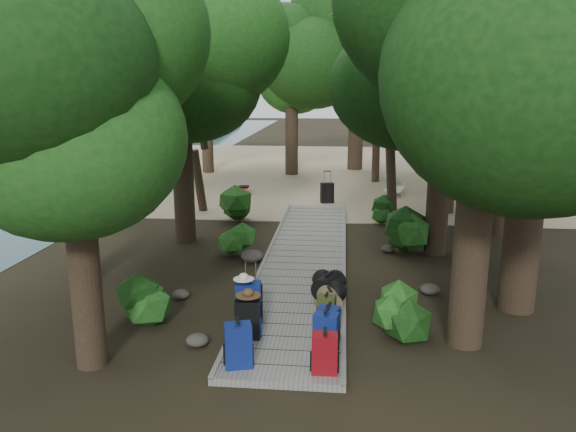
# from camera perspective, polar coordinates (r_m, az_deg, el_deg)

# --- Properties ---
(ground) EXTENTS (120.00, 120.00, 0.00)m
(ground) POSITION_cam_1_polar(r_m,az_deg,el_deg) (12.99, 1.44, -6.00)
(ground) COLOR black
(ground) RESTS_ON ground
(sand_beach) EXTENTS (40.00, 22.00, 0.02)m
(sand_beach) POSITION_cam_1_polar(r_m,az_deg,el_deg) (28.57, 3.83, 4.65)
(sand_beach) COLOR tan
(sand_beach) RESTS_ON ground
(boardwalk) EXTENTS (2.00, 12.00, 0.12)m
(boardwalk) POSITION_cam_1_polar(r_m,az_deg,el_deg) (13.92, 1.75, -4.41)
(boardwalk) COLOR gray
(boardwalk) RESTS_ON ground
(backpack_left_a) EXTENTS (0.46, 0.38, 0.76)m
(backpack_left_a) POSITION_cam_1_polar(r_m,az_deg,el_deg) (8.66, -5.09, -12.73)
(backpack_left_a) COLOR navy
(backpack_left_a) RESTS_ON boardwalk
(backpack_left_b) EXTENTS (0.44, 0.33, 0.75)m
(backpack_left_b) POSITION_cam_1_polar(r_m,az_deg,el_deg) (9.56, -4.12, -10.14)
(backpack_left_b) COLOR black
(backpack_left_b) RESTS_ON boardwalk
(backpack_left_c) EXTENTS (0.47, 0.36, 0.83)m
(backpack_left_c) POSITION_cam_1_polar(r_m,az_deg,el_deg) (10.13, -4.05, -8.52)
(backpack_left_c) COLOR navy
(backpack_left_c) RESTS_ON boardwalk
(backpack_right_a) EXTENTS (0.38, 0.27, 0.67)m
(backpack_right_a) POSITION_cam_1_polar(r_m,az_deg,el_deg) (8.50, 3.75, -13.55)
(backpack_right_a) COLOR maroon
(backpack_right_a) RESTS_ON boardwalk
(backpack_right_b) EXTENTS (0.42, 0.33, 0.69)m
(backpack_right_b) POSITION_cam_1_polar(r_m,az_deg,el_deg) (9.14, 3.87, -11.48)
(backpack_right_b) COLOR navy
(backpack_right_b) RESTS_ON boardwalk
(backpack_right_c) EXTENTS (0.40, 0.33, 0.59)m
(backpack_right_c) POSITION_cam_1_polar(r_m,az_deg,el_deg) (9.61, 4.15, -10.52)
(backpack_right_c) COLOR navy
(backpack_right_c) RESTS_ON boardwalk
(backpack_right_d) EXTENTS (0.35, 0.28, 0.49)m
(backpack_right_d) POSITION_cam_1_polar(r_m,az_deg,el_deg) (10.32, 3.93, -9.11)
(backpack_right_d) COLOR #313B17
(backpack_right_d) RESTS_ON boardwalk
(duffel_right_khaki) EXTENTS (0.51, 0.64, 0.38)m
(duffel_right_khaki) POSITION_cam_1_polar(r_m,az_deg,el_deg) (10.77, 4.23, -8.46)
(duffel_right_khaki) COLOR olive
(duffel_right_khaki) RESTS_ON boardwalk
(duffel_right_black) EXTENTS (0.70, 0.84, 0.45)m
(duffel_right_black) POSITION_cam_1_polar(r_m,az_deg,el_deg) (11.37, 4.17, -7.05)
(duffel_right_black) COLOR black
(duffel_right_black) RESTS_ON boardwalk
(suitcase_on_boardwalk) EXTENTS (0.42, 0.29, 0.59)m
(suitcase_on_boardwalk) POSITION_cam_1_polar(r_m,az_deg,el_deg) (10.47, -3.78, -8.49)
(suitcase_on_boardwalk) COLOR black
(suitcase_on_boardwalk) RESTS_ON boardwalk
(lone_suitcase_on_sand) EXTENTS (0.52, 0.39, 0.73)m
(lone_suitcase_on_sand) POSITION_cam_1_polar(r_m,az_deg,el_deg) (20.66, 3.99, 2.36)
(lone_suitcase_on_sand) COLOR black
(lone_suitcase_on_sand) RESTS_ON sand_beach
(hat_brown) EXTENTS (0.42, 0.42, 0.13)m
(hat_brown) POSITION_cam_1_polar(r_m,az_deg,el_deg) (9.38, -4.07, -7.71)
(hat_brown) COLOR #51351E
(hat_brown) RESTS_ON backpack_left_b
(hat_white) EXTENTS (0.36, 0.36, 0.12)m
(hat_white) POSITION_cam_1_polar(r_m,az_deg,el_deg) (9.92, -4.54, -6.09)
(hat_white) COLOR silver
(hat_white) RESTS_ON backpack_left_c
(kayak) EXTENTS (1.74, 3.26, 0.32)m
(kayak) POSITION_cam_1_polar(r_m,az_deg,el_deg) (22.80, -4.50, 2.87)
(kayak) COLOR #9E0D14
(kayak) RESTS_ON sand_beach
(sun_lounger) EXTENTS (1.10, 2.10, 0.65)m
(sun_lounger) POSITION_cam_1_polar(r_m,az_deg,el_deg) (22.59, 10.73, 3.00)
(sun_lounger) COLOR silver
(sun_lounger) RESTS_ON sand_beach
(tree_right_a) EXTENTS (4.98, 4.98, 8.30)m
(tree_right_a) POSITION_cam_1_polar(r_m,az_deg,el_deg) (9.25, 19.24, 11.69)
(tree_right_a) COLOR black
(tree_right_a) RESTS_ON ground
(tree_right_b) EXTENTS (5.48, 5.48, 9.78)m
(tree_right_b) POSITION_cam_1_polar(r_m,az_deg,el_deg) (11.20, 24.31, 15.22)
(tree_right_b) COLOR black
(tree_right_b) RESTS_ON ground
(tree_right_c) EXTENTS (4.68, 4.68, 8.09)m
(tree_right_c) POSITION_cam_1_polar(r_m,az_deg,el_deg) (14.43, 15.61, 11.85)
(tree_right_c) COLOR black
(tree_right_c) RESTS_ON ground
(tree_right_d) EXTENTS (5.29, 5.29, 9.70)m
(tree_right_d) POSITION_cam_1_polar(r_m,az_deg,el_deg) (17.14, 22.26, 14.21)
(tree_right_d) COLOR black
(tree_right_d) RESTS_ON ground
(tree_right_e) EXTENTS (4.91, 4.91, 8.85)m
(tree_right_e) POSITION_cam_1_polar(r_m,az_deg,el_deg) (19.46, 16.40, 13.16)
(tree_right_e) COLOR black
(tree_right_e) RESTS_ON ground
(tree_right_f) EXTENTS (5.50, 5.50, 9.83)m
(tree_right_f) POSITION_cam_1_polar(r_m,az_deg,el_deg) (22.03, 21.20, 14.05)
(tree_right_f) COLOR black
(tree_right_f) RESTS_ON ground
(tree_left_a) EXTENTS (4.02, 4.02, 6.70)m
(tree_left_a) POSITION_cam_1_polar(r_m,az_deg,el_deg) (8.65, -20.90, 6.16)
(tree_left_a) COLOR black
(tree_left_a) RESTS_ON ground
(tree_left_b) EXTENTS (4.59, 4.59, 8.26)m
(tree_left_b) POSITION_cam_1_polar(r_m,az_deg,el_deg) (12.77, -21.30, 11.70)
(tree_left_b) COLOR black
(tree_left_b) RESTS_ON ground
(tree_left_c) EXTENTS (4.68, 4.68, 8.15)m
(tree_left_c) POSITION_cam_1_polar(r_m,az_deg,el_deg) (15.50, -10.96, 12.25)
(tree_left_c) COLOR black
(tree_left_c) RESTS_ON ground
(tree_back_a) EXTENTS (5.04, 5.04, 8.73)m
(tree_back_a) POSITION_cam_1_polar(r_m,az_deg,el_deg) (26.91, 0.38, 13.45)
(tree_back_a) COLOR black
(tree_back_a) RESTS_ON ground
(tree_back_b) EXTENTS (6.06, 6.06, 10.83)m
(tree_back_b) POSITION_cam_1_polar(r_m,az_deg,el_deg) (28.80, 7.09, 15.43)
(tree_back_b) COLOR black
(tree_back_b) RESTS_ON ground
(tree_back_c) EXTENTS (5.49, 5.49, 9.88)m
(tree_back_c) POSITION_cam_1_polar(r_m,az_deg,el_deg) (27.57, 15.51, 14.18)
(tree_back_c) COLOR black
(tree_back_c) RESTS_ON ground
(tree_back_d) EXTENTS (4.76, 4.76, 7.94)m
(tree_back_d) POSITION_cam_1_polar(r_m,az_deg,el_deg) (27.84, -8.36, 12.50)
(tree_back_d) COLOR black
(tree_back_d) RESTS_ON ground
(palm_right_a) EXTENTS (4.11, 4.11, 7.01)m
(palm_right_a) POSITION_cam_1_polar(r_m,az_deg,el_deg) (17.63, 11.40, 10.48)
(palm_right_a) COLOR #154413
(palm_right_a) RESTS_ON ground
(palm_right_b) EXTENTS (4.43, 4.43, 8.56)m
(palm_right_b) POSITION_cam_1_polar(r_m,az_deg,el_deg) (23.76, 16.90, 12.72)
(palm_right_b) COLOR #154413
(palm_right_b) RESTS_ON ground
(palm_right_c) EXTENTS (4.71, 4.71, 7.50)m
(palm_right_c) POSITION_cam_1_polar(r_m,az_deg,el_deg) (25.42, 9.73, 11.89)
(palm_right_c) COLOR #154413
(palm_right_c) RESTS_ON ground
(palm_left_a) EXTENTS (4.04, 4.04, 6.43)m
(palm_left_a) POSITION_cam_1_polar(r_m,az_deg,el_deg) (19.21, -9.65, 9.91)
(palm_left_a) COLOR #154413
(palm_left_a) RESTS_ON ground
(rock_left_a) EXTENTS (0.39, 0.35, 0.21)m
(rock_left_a) POSITION_cam_1_polar(r_m,az_deg,el_deg) (9.74, -9.20, -12.34)
(rock_left_a) COLOR #4C473F
(rock_left_a) RESTS_ON ground
(rock_left_b) EXTENTS (0.36, 0.32, 0.20)m
(rock_left_b) POSITION_cam_1_polar(r_m,az_deg,el_deg) (11.77, -10.83, -7.82)
(rock_left_b) COLOR #4C473F
(rock_left_b) RESTS_ON ground
(rock_left_c) EXTENTS (0.57, 0.51, 0.31)m
(rock_left_c) POSITION_cam_1_polar(r_m,az_deg,el_deg) (13.87, -3.66, -4.08)
(rock_left_c) COLOR #4C473F
(rock_left_c) RESTS_ON ground
(rock_left_d) EXTENTS (0.32, 0.29, 0.18)m
(rock_left_d) POSITION_cam_1_polar(r_m,az_deg,el_deg) (16.17, -4.26, -1.81)
(rock_left_d) COLOR #4C473F
(rock_left_d) RESTS_ON ground
(rock_right_a) EXTENTS (0.45, 0.40, 0.25)m
(rock_right_a) POSITION_cam_1_polar(r_m,az_deg,el_deg) (10.12, 11.04, -11.29)
(rock_right_a) COLOR #4C473F
(rock_right_a) RESTS_ON ground
(rock_right_b) EXTENTS (0.41, 0.37, 0.23)m
(rock_right_b) POSITION_cam_1_polar(r_m,az_deg,el_deg) (12.16, 14.21, -7.23)
(rock_right_b) COLOR #4C473F
(rock_right_b) RESTS_ON ground
(rock_right_c) EXTENTS (0.36, 0.32, 0.20)m
(rock_right_c) POSITION_cam_1_polar(r_m,az_deg,el_deg) (14.88, 10.12, -3.29)
(rock_right_c) COLOR #4C473F
(rock_right_c) RESTS_ON ground
(rock_right_d) EXTENTS (0.49, 0.44, 0.27)m
(rock_right_d) POSITION_cam_1_polar(r_m,az_deg,el_deg) (16.62, 13.13, -1.55)
(rock_right_d) COLOR #4C473F
(rock_right_d) RESTS_ON ground
(shrub_left_a) EXTENTS (1.04, 1.04, 0.94)m
(shrub_left_a) POSITION_cam_1_polar(r_m,az_deg,el_deg) (10.68, -14.73, -8.13)
(shrub_left_a) COLOR #164B18
(shrub_left_a) RESTS_ON ground
(shrub_left_b) EXTENTS (0.82, 0.82, 0.74)m
(shrub_left_b) POSITION_cam_1_polar(r_m,az_deg,el_deg) (14.21, -5.24, -2.79)
(shrub_left_b) COLOR #164B18
(shrub_left_b) RESTS_ON ground
(shrub_left_c) EXTENTS (1.30, 1.30, 1.17)m
(shrub_left_c) POSITION_cam_1_polar(r_m,az_deg,el_deg) (17.91, -5.31, 1.30)
(shrub_left_c) COLOR #164B18
(shrub_left_c) RESTS_ON ground
(shrub_right_a) EXTENTS (0.87, 0.87, 0.78)m
(shrub_right_a) POSITION_cam_1_polar(r_m,az_deg,el_deg) (10.10, 11.28, -9.71)
(shrub_right_a) COLOR #164B18
(shrub_right_a) RESTS_ON ground
(shrub_right_b) EXTENTS (1.33, 1.33, 1.19)m
(shrub_right_b) POSITION_cam_1_polar(r_m,az_deg,el_deg) (14.73, 11.86, -1.52)
(shrub_right_b) COLOR #164B18
(shrub_right_b) RESTS_ON ground
(shrub_right_c) EXTENTS (0.91, 0.91, 0.82)m
(shrub_right_c) POSITION_cam_1_polar(r_m,az_deg,el_deg) (17.95, 9.83, 0.61)
(shrub_right_c) COLOR #164B18
(shrub_right_c) RESTS_ON ground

